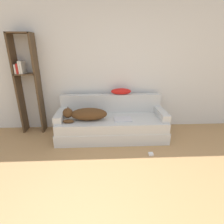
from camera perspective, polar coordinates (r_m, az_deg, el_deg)
wall_back at (r=3.70m, az=3.51°, el=15.16°), size 7.31×0.06×2.70m
couch at (r=3.46m, az=-0.08°, el=-4.99°), size 2.09×0.81×0.41m
couch_backrest at (r=3.63m, az=-0.32°, el=2.89°), size 2.05×0.15×0.37m
couch_arm_left at (r=3.45m, az=-16.37°, el=-1.06°), size 0.15×0.62×0.13m
couch_arm_right at (r=3.53m, az=15.84°, el=-0.52°), size 0.15×0.62×0.13m
dog at (r=3.26m, az=-8.54°, el=-0.69°), size 0.81×0.31×0.26m
laptop at (r=3.29m, az=3.56°, el=-2.33°), size 0.33×0.25×0.02m
throw_pillow at (r=3.58m, az=2.98°, el=6.74°), size 0.41×0.14×0.13m
bookshelf at (r=3.84m, az=-26.02°, el=9.20°), size 0.43×0.26×1.94m
power_adapter at (r=3.06m, az=12.58°, el=-13.23°), size 0.08×0.08×0.03m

